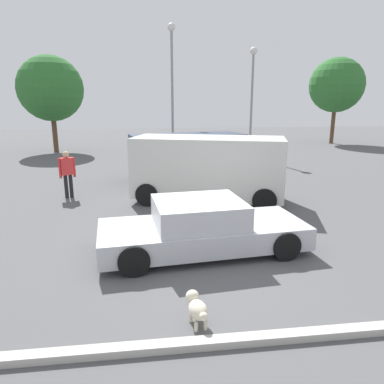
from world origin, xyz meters
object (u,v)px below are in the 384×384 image
object	(u,v)px
suv_dark	(188,155)
pedestrian	(67,170)
van_white	(208,167)
sedan_foreground	(202,228)
light_post_near	(172,72)
light_post_mid	(252,84)
dog	(197,307)

from	to	relation	value
suv_dark	pedestrian	bearing A→B (deg)	-161.30
van_white	suv_dark	bearing A→B (deg)	-68.42
sedan_foreground	light_post_near	world-z (taller)	light_post_near
suv_dark	light_post_near	bearing A→B (deg)	81.89
light_post_near	pedestrian	bearing A→B (deg)	-119.29
suv_dark	van_white	bearing A→B (deg)	-97.22
pedestrian	light_post_mid	bearing A→B (deg)	-68.74
suv_dark	light_post_near	distance (m)	6.34
dog	light_post_mid	distance (m)	17.90
van_white	suv_dark	size ratio (longest dim) A/B	1.04
light_post_near	suv_dark	bearing A→B (deg)	-86.66
light_post_mid	dog	bearing A→B (deg)	-108.79
dog	pedestrian	world-z (taller)	pedestrian
dog	van_white	distance (m)	7.12
van_white	light_post_mid	xyz separation A→B (m)	(4.26, 9.57, 3.18)
suv_dark	light_post_mid	distance (m)	8.09
dog	van_white	world-z (taller)	van_white
van_white	light_post_near	distance (m)	9.54
dog	suv_dark	size ratio (longest dim) A/B	0.13
dog	light_post_mid	bearing A→B (deg)	-30.18
suv_dark	light_post_near	size ratio (longest dim) A/B	0.69
dog	light_post_near	size ratio (longest dim) A/B	0.09
sedan_foreground	light_post_mid	bearing A→B (deg)	63.80
suv_dark	pedestrian	world-z (taller)	suv_dark
pedestrian	light_post_mid	size ratio (longest dim) A/B	0.26
van_white	suv_dark	world-z (taller)	van_white
van_white	suv_dark	distance (m)	3.74
pedestrian	light_post_mid	distance (m)	12.95
light_post_near	light_post_mid	world-z (taller)	light_post_near
sedan_foreground	suv_dark	xyz separation A→B (m)	(0.58, 7.92, 0.53)
pedestrian	light_post_near	distance (m)	9.67
sedan_foreground	light_post_near	bearing A→B (deg)	82.94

